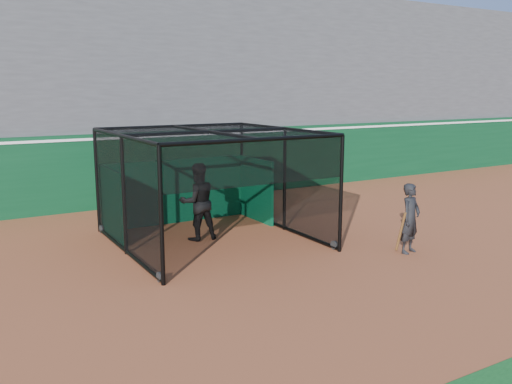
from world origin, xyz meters
TOP-DOWN VIEW (x-y plane):
  - ground at (0.00, 0.00)m, footprint 120.00×120.00m
  - outfield_wall at (0.00, 8.50)m, footprint 50.00×0.50m
  - grandstand at (0.00, 12.27)m, footprint 50.00×7.85m
  - batting_cage at (-0.07, 3.02)m, footprint 4.68×5.03m
  - batter at (-0.32, 3.30)m, footprint 1.05×0.85m
  - on_deck_player at (3.62, -0.40)m, footprint 0.71×0.56m

SIDE VIEW (x-z plane):
  - ground at x=0.00m, z-range 0.00..0.00m
  - on_deck_player at x=3.62m, z-range 0.00..1.71m
  - batter at x=-0.32m, z-range 0.00..2.05m
  - outfield_wall at x=0.00m, z-range 0.04..2.54m
  - batting_cage at x=-0.07m, z-range 0.00..2.86m
  - grandstand at x=0.00m, z-range 0.00..8.95m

